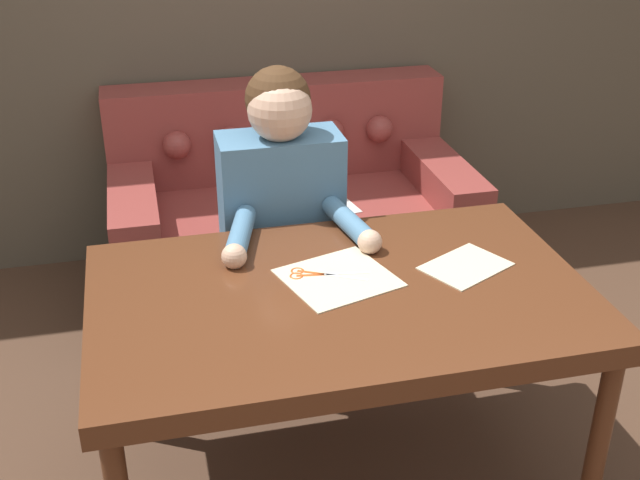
# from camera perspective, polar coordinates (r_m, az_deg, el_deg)

# --- Properties ---
(dining_table) EXTENTS (1.48, 0.93, 0.74)m
(dining_table) POSITION_cam_1_polar(r_m,az_deg,el_deg) (2.42, 1.44, -4.96)
(dining_table) COLOR #562D19
(dining_table) RESTS_ON ground_plane
(couch) EXTENTS (1.61, 0.91, 0.90)m
(couch) POSITION_cam_1_polar(r_m,az_deg,el_deg) (3.80, -2.22, 1.44)
(couch) COLOR brown
(couch) RESTS_ON ground_plane
(person) EXTENTS (0.52, 0.60, 1.25)m
(person) POSITION_cam_1_polar(r_m,az_deg,el_deg) (2.94, -2.72, 0.87)
(person) COLOR #33281E
(person) RESTS_ON ground_plane
(pattern_paper_main) EXTENTS (0.38, 0.37, 0.00)m
(pattern_paper_main) POSITION_cam_1_polar(r_m,az_deg,el_deg) (2.44, 1.30, -2.71)
(pattern_paper_main) COLOR beige
(pattern_paper_main) RESTS_ON dining_table
(pattern_paper_offcut) EXTENTS (0.31, 0.28, 0.00)m
(pattern_paper_offcut) POSITION_cam_1_polar(r_m,az_deg,el_deg) (2.54, 10.31, -1.84)
(pattern_paper_offcut) COLOR beige
(pattern_paper_offcut) RESTS_ON dining_table
(scissors) EXTENTS (0.25, 0.13, 0.01)m
(scissors) POSITION_cam_1_polar(r_m,az_deg,el_deg) (2.46, -0.33, -2.47)
(scissors) COLOR silver
(scissors) RESTS_ON dining_table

